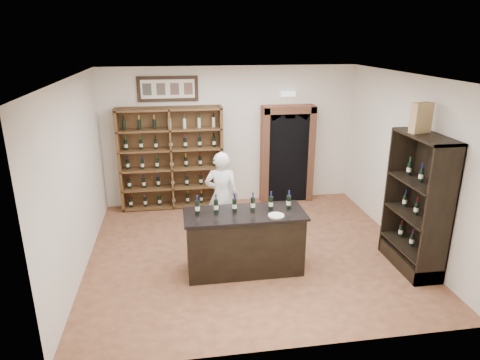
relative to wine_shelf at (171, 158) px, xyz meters
name	(u,v)px	position (x,y,z in m)	size (l,w,h in m)	color
floor	(250,251)	(1.30, -2.33, -1.10)	(5.50, 5.50, 0.00)	#91603A
ceiling	(251,77)	(1.30, -2.33, 1.90)	(5.50, 5.50, 0.00)	white
wall_back	(230,136)	(1.30, 0.17, 0.40)	(5.50, 0.04, 3.00)	silver
wall_left	(76,178)	(-1.45, -2.33, 0.40)	(0.04, 5.00, 3.00)	silver
wall_right	(406,163)	(4.05, -2.33, 0.40)	(0.04, 5.00, 3.00)	silver
wine_shelf	(171,158)	(0.00, 0.00, 0.00)	(2.20, 0.38, 2.20)	#54371D
framed_picture	(168,89)	(0.00, 0.14, 1.45)	(1.25, 0.04, 0.52)	black
arched_doorway	(287,152)	(2.55, 0.00, 0.04)	(1.17, 0.35, 2.17)	black
emergency_light	(288,94)	(2.55, 0.09, 1.30)	(0.30, 0.10, 0.10)	white
tasting_counter	(244,242)	(1.10, -2.93, -0.61)	(1.88, 0.78, 1.00)	black
counter_bottle_0	(197,207)	(0.38, -2.86, 0.01)	(0.07, 0.07, 0.30)	black
counter_bottle_1	(216,206)	(0.67, -2.86, 0.01)	(0.07, 0.07, 0.30)	black
counter_bottle_2	(235,205)	(0.96, -2.86, 0.01)	(0.07, 0.07, 0.30)	black
counter_bottle_3	(253,204)	(1.24, -2.86, 0.01)	(0.07, 0.07, 0.30)	black
counter_bottle_4	(271,203)	(1.53, -2.86, 0.01)	(0.07, 0.07, 0.30)	black
counter_bottle_5	(289,202)	(1.82, -2.86, 0.01)	(0.07, 0.07, 0.30)	black
side_cabinet	(416,224)	(3.82, -3.23, -0.35)	(0.48, 1.20, 2.20)	black
shopkeeper	(222,196)	(0.88, -1.72, -0.27)	(0.61, 0.40, 1.66)	silver
plate	(276,216)	(1.55, -3.14, -0.09)	(0.24, 0.24, 0.02)	silver
wine_crate	(421,118)	(3.76, -3.08, 1.33)	(0.32, 0.13, 0.46)	tan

